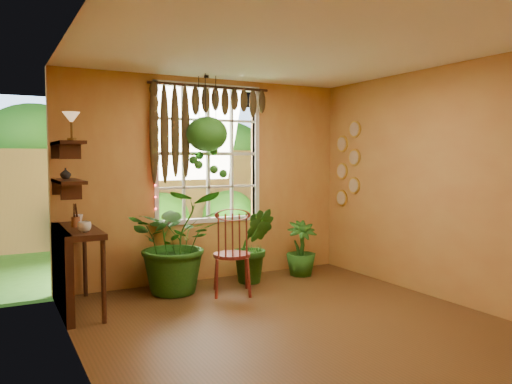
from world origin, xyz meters
TOP-DOWN VIEW (x-y plane):
  - floor at (0.00, 0.00)m, footprint 4.50×4.50m
  - ceiling at (0.00, 0.00)m, footprint 4.50×4.50m
  - wall_back at (0.00, 2.25)m, footprint 4.00×0.00m
  - wall_left at (-2.00, 0.00)m, footprint 0.00×4.50m
  - wall_right at (2.00, 0.00)m, footprint 0.00×4.50m
  - window at (0.00, 2.28)m, footprint 1.52×0.10m
  - valance_vine at (-0.08, 2.16)m, footprint 1.70×0.12m
  - string_lights at (-0.76, 2.19)m, footprint 0.03×0.03m
  - wall_plates at (1.98, 1.79)m, footprint 0.04×0.32m
  - counter_ledge at (-1.91, 1.60)m, footprint 0.40×1.20m
  - shelf_lower at (-1.88, 1.60)m, footprint 0.25×0.90m
  - shelf_upper at (-1.88, 1.60)m, footprint 0.25×0.90m
  - backyard at (0.24, 6.87)m, footprint 14.00×10.00m
  - windsor_chair at (-0.06, 1.40)m, footprint 0.59×0.60m
  - potted_plant_left at (-0.62, 1.79)m, footprint 1.35×1.24m
  - potted_plant_mid at (0.43, 1.78)m, footprint 0.66×0.60m
  - potted_plant_right at (1.21, 1.82)m, footprint 0.49×0.49m
  - hanging_basket at (-0.12, 2.02)m, footprint 0.53×0.53m
  - cup_a at (-1.78, 1.24)m, footprint 0.16×0.16m
  - cup_b at (-1.72, 2.02)m, footprint 0.12×0.12m
  - brush_jar at (-1.80, 1.68)m, footprint 0.09×0.09m
  - shelf_vase at (-1.87, 1.84)m, footprint 0.15×0.15m
  - tiffany_lamp at (-1.86, 1.38)m, footprint 0.17×0.17m

SIDE VIEW (x-z plane):
  - floor at x=0.00m, z-range 0.00..0.00m
  - windsor_chair at x=-0.06m, z-range -0.25..0.95m
  - potted_plant_right at x=1.21m, z-range 0.00..0.76m
  - potted_plant_mid at x=0.43m, z-range 0.00..0.99m
  - counter_ledge at x=-1.91m, z-range 0.10..1.00m
  - potted_plant_left at x=-0.62m, z-range 0.00..1.27m
  - cup_b at x=-1.72m, z-range 0.90..1.00m
  - cup_a at x=-1.78m, z-range 0.90..1.01m
  - brush_jar at x=-1.80m, z-range 0.86..1.19m
  - backyard at x=0.24m, z-range -4.72..7.28m
  - wall_back at x=0.00m, z-range -0.65..3.35m
  - wall_left at x=-2.00m, z-range -0.90..3.60m
  - wall_right at x=2.00m, z-range -0.90..3.60m
  - shelf_lower at x=-1.88m, z-range 1.38..1.42m
  - shelf_vase at x=-1.87m, z-range 1.42..1.54m
  - wall_plates at x=1.98m, z-range 1.00..2.10m
  - window at x=0.00m, z-range 0.77..2.63m
  - string_lights at x=-0.76m, z-range 0.98..2.52m
  - shelf_upper at x=-1.88m, z-range 1.78..1.82m
  - hanging_basket at x=-0.12m, z-range 1.23..2.57m
  - tiffany_lamp at x=-1.86m, z-range 1.89..2.18m
  - valance_vine at x=-0.08m, z-range 1.73..2.83m
  - ceiling at x=0.00m, z-range 2.70..2.70m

